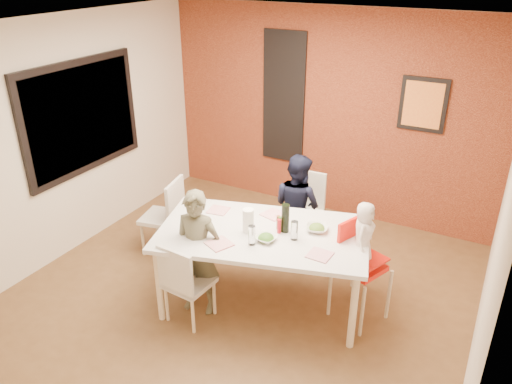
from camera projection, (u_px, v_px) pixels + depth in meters
The scene contains 35 objects.
ground at pixel (243, 292), 5.31m from camera, with size 4.50×4.50×0.00m, color brown.
ceiling at pixel (239, 27), 4.14m from camera, with size 4.50×4.50×0.02m, color silver.
wall_back at pixel (326, 114), 6.51m from camera, with size 4.50×0.02×2.70m, color beige.
wall_front at pixel (52, 312), 2.93m from camera, with size 4.50×0.02×2.70m, color beige.
wall_left at pixel (70, 138), 5.68m from camera, with size 0.02×4.50×2.70m, color beige.
wall_right at pixel (500, 232), 3.76m from camera, with size 0.02×4.50×2.70m, color beige.
brick_accent_wall at pixel (326, 115), 6.49m from camera, with size 4.50×0.02×2.70m, color maroon.
picture_window_frame at pixel (82, 117), 5.74m from camera, with size 0.05×1.70×1.30m, color black.
picture_window_pane at pixel (83, 117), 5.73m from camera, with size 0.02×1.55×1.15m, color black.
glassblock_strip at pixel (284, 98), 6.67m from camera, with size 0.55×0.03×1.70m, color silver.
glassblock_surround at pixel (284, 98), 6.67m from camera, with size 0.60×0.03×1.76m, color black.
art_print_frame at pixel (423, 105), 5.84m from camera, with size 0.54×0.03×0.64m, color black.
art_print_canvas at pixel (423, 105), 5.83m from camera, with size 0.44×0.01×0.54m, color orange.
dining_table at pixel (263, 238), 4.83m from camera, with size 2.23×1.62×0.83m.
chair_near at pixel (184, 280), 4.68m from camera, with size 0.43×0.43×0.86m.
chair_far at pixel (305, 206), 5.98m from camera, with size 0.45×0.45×0.92m.
chair_left at pixel (167, 212), 5.82m from camera, with size 0.51×0.51×0.93m.
high_chair at pixel (358, 261), 4.72m from camera, with size 0.55×0.55×1.03m.
child_near at pixel (198, 253), 4.79m from camera, with size 0.47×0.31×1.29m, color #504D39.
child_far at pixel (297, 206), 5.73m from camera, with size 0.61×0.48×1.26m, color black.
toddler at pixel (363, 235), 4.56m from camera, with size 0.31×0.20×0.64m, color beige.
plate_near_left at pixel (219, 244), 4.58m from camera, with size 0.21×0.21×0.01m, color white.
plate_far_mid at pixel (274, 214), 5.10m from camera, with size 0.21×0.21×0.01m, color white.
plate_near_right at pixel (320, 255), 4.42m from camera, with size 0.20×0.20×0.01m, color white.
plate_far_left at pixel (218, 210), 5.18m from camera, with size 0.20×0.20×0.01m, color white.
salad_bowl_a at pixel (266, 238), 4.64m from camera, with size 0.19×0.19×0.05m, color white.
salad_bowl_b at pixel (317, 228), 4.80m from camera, with size 0.21×0.21×0.05m, color silver.
wine_bottle at pixel (285, 218), 4.74m from camera, with size 0.08×0.08×0.29m, color black.
wine_glass_a at pixel (252, 235), 4.55m from camera, with size 0.07×0.07×0.19m, color white.
wine_glass_b at pixel (294, 230), 4.63m from camera, with size 0.07×0.07×0.19m, color white.
paper_towel_roll at pixel (248, 221), 4.74m from camera, with size 0.11×0.11×0.24m, color white.
condiment_red at pixel (279, 226), 4.74m from camera, with size 0.04×0.04×0.15m, color red.
condiment_green at pixel (281, 224), 4.77m from camera, with size 0.04×0.04×0.15m, color #337226.
condiment_brown at pixel (278, 222), 4.81m from camera, with size 0.04×0.04×0.14m, color brown.
sippy_cup at pixel (341, 232), 4.68m from camera, with size 0.06×0.06×0.11m, color orange.
Camera 1 is at (2.16, -3.74, 3.26)m, focal length 35.00 mm.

